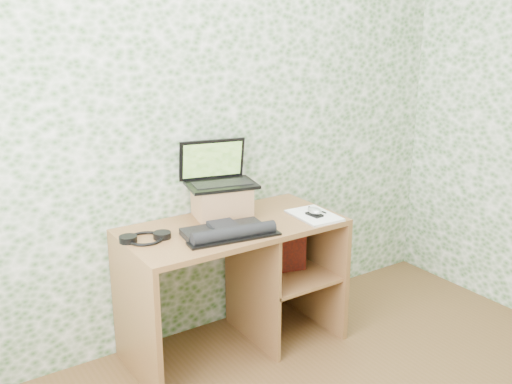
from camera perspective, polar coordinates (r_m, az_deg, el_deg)
wall_back at (r=3.22m, az=-5.34°, el=7.58°), size 3.50×0.00×3.50m
desk at (r=3.26m, az=-1.37°, el=-7.31°), size 1.20×0.60×0.75m
riser at (r=3.19m, az=-3.44°, el=-0.97°), size 0.34×0.31×0.18m
laptop at (r=3.19m, az=-3.85°, el=1.76°), size 0.42×0.34×0.25m
keyboard at (r=2.93m, az=-2.82°, el=-3.95°), size 0.50×0.31×0.07m
headphones at (r=2.93m, az=-11.01°, el=-4.52°), size 0.26×0.23×0.03m
notepad at (r=3.23m, az=5.84°, el=-2.36°), size 0.23×0.31×0.01m
mouse at (r=3.20m, az=5.87°, el=-2.06°), size 0.07×0.11×0.03m
pen at (r=3.29m, az=6.14°, el=-1.78°), size 0.02×0.14×0.01m
red_box at (r=3.37m, az=3.04°, el=-5.69°), size 0.24×0.13×0.27m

